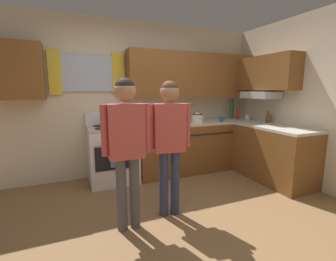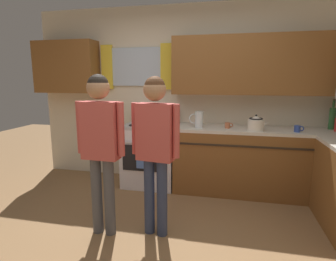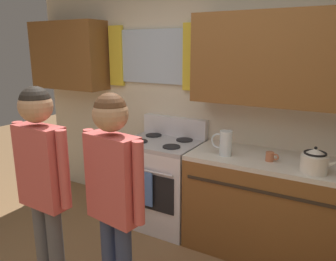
# 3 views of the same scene
# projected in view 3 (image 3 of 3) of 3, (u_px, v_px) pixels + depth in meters

# --- Properties ---
(back_wall_unit) EXTENTS (4.60, 0.42, 2.60)m
(back_wall_unit) POSITION_uv_depth(u_px,v_px,m) (223.00, 84.00, 3.19)
(back_wall_unit) COLOR beige
(back_wall_unit) RESTS_ON ground
(stove_oven) EXTENTS (0.74, 0.67, 1.10)m
(stove_oven) POSITION_uv_depth(u_px,v_px,m) (162.00, 181.00, 3.46)
(stove_oven) COLOR silver
(stove_oven) RESTS_ON ground
(cup_terracotta) EXTENTS (0.11, 0.07, 0.08)m
(cup_terracotta) POSITION_uv_depth(u_px,v_px,m) (270.00, 157.00, 2.75)
(cup_terracotta) COLOR #B76642
(cup_terracotta) RESTS_ON kitchen_counter_run
(stovetop_kettle) EXTENTS (0.27, 0.20, 0.21)m
(stovetop_kettle) POSITION_uv_depth(u_px,v_px,m) (315.00, 161.00, 2.49)
(stovetop_kettle) COLOR silver
(stovetop_kettle) RESTS_ON kitchen_counter_run
(water_pitcher) EXTENTS (0.19, 0.11, 0.22)m
(water_pitcher) POSITION_uv_depth(u_px,v_px,m) (225.00, 143.00, 2.89)
(water_pitcher) COLOR silver
(water_pitcher) RESTS_ON kitchen_counter_run
(adult_left) EXTENTS (0.50, 0.22, 1.59)m
(adult_left) POSITION_uv_depth(u_px,v_px,m) (42.00, 175.00, 2.19)
(adult_left) COLOR #4C4C51
(adult_left) RESTS_ON ground
(adult_in_plaid) EXTENTS (0.49, 0.21, 1.57)m
(adult_in_plaid) POSITION_uv_depth(u_px,v_px,m) (114.00, 187.00, 2.03)
(adult_in_plaid) COLOR #2D3856
(adult_in_plaid) RESTS_ON ground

